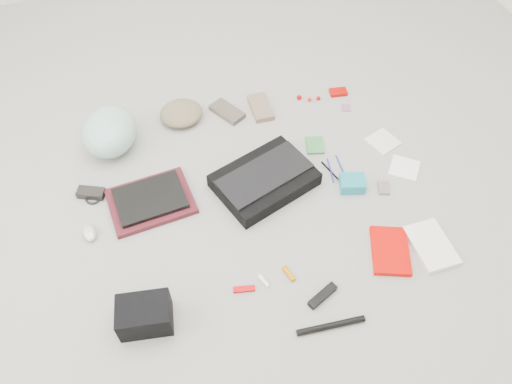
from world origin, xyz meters
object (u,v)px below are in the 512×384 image
object	(u,v)px
camera_bag	(145,315)
bike_helmet	(110,131)
messenger_bag	(264,180)
book_red	(390,251)
accordion_wallet	(352,183)
laptop	(150,198)

from	to	relation	value
camera_bag	bike_helmet	bearing A→B (deg)	98.99
messenger_bag	bike_helmet	distance (m)	0.79
camera_bag	book_red	xyz separation A→B (m)	(1.02, -0.00, -0.05)
accordion_wallet	camera_bag	bearing A→B (deg)	-143.75
bike_helmet	accordion_wallet	bearing A→B (deg)	-15.08
book_red	laptop	bearing A→B (deg)	169.52
laptop	accordion_wallet	distance (m)	0.92
laptop	camera_bag	xyz separation A→B (m)	(-0.12, -0.56, 0.03)
bike_helmet	laptop	bearing A→B (deg)	-59.17
laptop	bike_helmet	bearing A→B (deg)	100.27
messenger_bag	book_red	xyz separation A→B (m)	(0.39, -0.50, -0.02)
book_red	accordion_wallet	distance (m)	0.37
bike_helmet	book_red	xyz separation A→B (m)	(1.02, -0.97, -0.08)
camera_bag	book_red	world-z (taller)	camera_bag
bike_helmet	camera_bag	distance (m)	0.97
messenger_bag	book_red	bearing A→B (deg)	-71.03
laptop	accordion_wallet	bearing A→B (deg)	-16.84
laptop	book_red	distance (m)	1.07
bike_helmet	messenger_bag	bearing A→B (deg)	-20.78
messenger_bag	book_red	distance (m)	0.64
messenger_bag	accordion_wallet	xyz separation A→B (m)	(0.38, -0.14, -0.01)
messenger_bag	accordion_wallet	distance (m)	0.40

